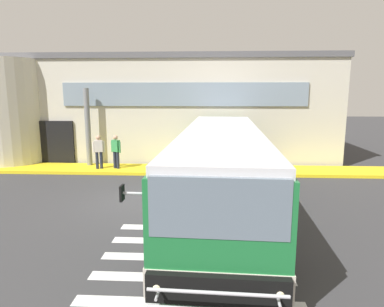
{
  "coord_description": "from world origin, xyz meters",
  "views": [
    {
      "loc": [
        2.37,
        -11.73,
        3.91
      ],
      "look_at": [
        1.66,
        1.56,
        1.5
      ],
      "focal_mm": 31.75,
      "sensor_mm": 36.0,
      "label": 1
    }
  ],
  "objects_px": {
    "bus_main_foreground": "(221,169)",
    "passenger_by_doorway": "(116,150)",
    "passenger_near_column": "(99,150)",
    "entry_support_column": "(88,127)"
  },
  "relations": [
    {
      "from": "bus_main_foreground",
      "to": "passenger_near_column",
      "type": "distance_m",
      "value": 7.74
    },
    {
      "from": "entry_support_column",
      "to": "passenger_by_doorway",
      "type": "height_order",
      "value": "entry_support_column"
    },
    {
      "from": "passenger_by_doorway",
      "to": "passenger_near_column",
      "type": "bearing_deg",
      "value": -173.1
    },
    {
      "from": "passenger_near_column",
      "to": "passenger_by_doorway",
      "type": "height_order",
      "value": "same"
    },
    {
      "from": "bus_main_foreground",
      "to": "passenger_by_doorway",
      "type": "height_order",
      "value": "bus_main_foreground"
    },
    {
      "from": "entry_support_column",
      "to": "passenger_near_column",
      "type": "distance_m",
      "value": 1.57
    },
    {
      "from": "bus_main_foreground",
      "to": "passenger_by_doorway",
      "type": "relative_size",
      "value": 7.5
    },
    {
      "from": "passenger_by_doorway",
      "to": "entry_support_column",
      "type": "bearing_deg",
      "value": 155.26
    },
    {
      "from": "bus_main_foreground",
      "to": "passenger_near_column",
      "type": "relative_size",
      "value": 7.5
    },
    {
      "from": "passenger_near_column",
      "to": "bus_main_foreground",
      "type": "bearing_deg",
      "value": -40.36
    }
  ]
}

